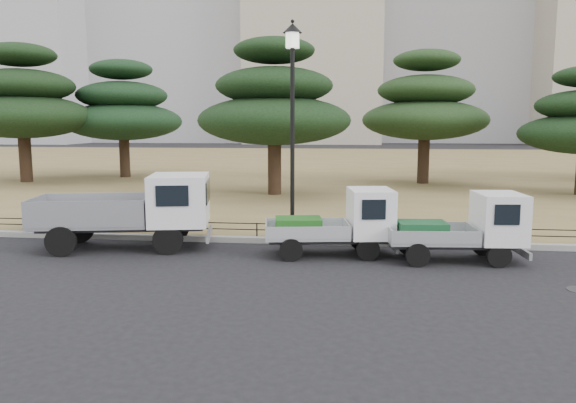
# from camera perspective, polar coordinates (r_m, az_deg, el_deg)

# --- Properties ---
(ground) EXTENTS (220.00, 220.00, 0.00)m
(ground) POSITION_cam_1_polar(r_m,az_deg,el_deg) (13.62, -0.99, -6.60)
(ground) COLOR black
(lawn) EXTENTS (120.00, 56.00, 0.15)m
(lawn) POSITION_cam_1_polar(r_m,az_deg,el_deg) (43.82, 4.37, 3.60)
(lawn) COLOR olive
(lawn) RESTS_ON ground
(curb) EXTENTS (120.00, 0.25, 0.16)m
(curb) POSITION_cam_1_polar(r_m,az_deg,el_deg) (16.11, 0.25, -4.00)
(curb) COLOR gray
(curb) RESTS_ON ground
(truck_large) EXTENTS (4.91, 2.68, 2.02)m
(truck_large) POSITION_cam_1_polar(r_m,az_deg,el_deg) (15.91, -15.39, -0.62)
(truck_large) COLOR black
(truck_large) RESTS_ON ground
(truck_kei_front) EXTENTS (3.44, 1.85, 1.73)m
(truck_kei_front) POSITION_cam_1_polar(r_m,az_deg,el_deg) (14.64, 5.26, -2.14)
(truck_kei_front) COLOR black
(truck_kei_front) RESTS_ON ground
(truck_kei_rear) EXTENTS (3.37, 1.66, 1.71)m
(truck_kei_rear) POSITION_cam_1_polar(r_m,az_deg,el_deg) (14.63, 17.57, -2.52)
(truck_kei_rear) COLOR black
(truck_kei_rear) RESTS_ON ground
(street_lamp) EXTENTS (0.54, 0.54, 6.01)m
(street_lamp) POSITION_cam_1_polar(r_m,az_deg,el_deg) (16.07, 0.45, 10.80)
(street_lamp) COLOR black
(street_lamp) RESTS_ON lawn
(pipe_fence) EXTENTS (38.00, 0.04, 0.40)m
(pipe_fence) POSITION_cam_1_polar(r_m,az_deg,el_deg) (16.18, 0.31, -2.65)
(pipe_fence) COLOR black
(pipe_fence) RESTS_ON lawn
(tarp_pile) EXTENTS (1.74, 1.43, 1.02)m
(tarp_pile) POSITION_cam_1_polar(r_m,az_deg,el_deg) (18.94, -22.42, -1.33)
(tarp_pile) COLOR #142A9D
(tarp_pile) RESTS_ON lawn
(pine_west_far) EXTENTS (7.49, 7.49, 7.57)m
(pine_west_far) POSITION_cam_1_polar(r_m,az_deg,el_deg) (34.51, -25.42, 9.06)
(pine_west_far) COLOR black
(pine_west_far) RESTS_ON lawn
(pine_west_near) EXTENTS (7.00, 7.00, 7.00)m
(pine_west_near) POSITION_cam_1_polar(r_m,az_deg,el_deg) (35.50, -16.44, 8.91)
(pine_west_near) COLOR black
(pine_west_near) RESTS_ON lawn
(pine_center_left) EXTENTS (6.95, 6.95, 7.06)m
(pine_center_left) POSITION_cam_1_polar(r_m,az_deg,el_deg) (25.76, -1.40, 9.78)
(pine_center_left) COLOR black
(pine_center_left) RESTS_ON lawn
(pine_center_right) EXTENTS (6.72, 6.72, 7.13)m
(pine_center_right) POSITION_cam_1_polar(r_m,az_deg,el_deg) (31.43, 13.77, 9.34)
(pine_center_right) COLOR black
(pine_center_right) RESTS_ON lawn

